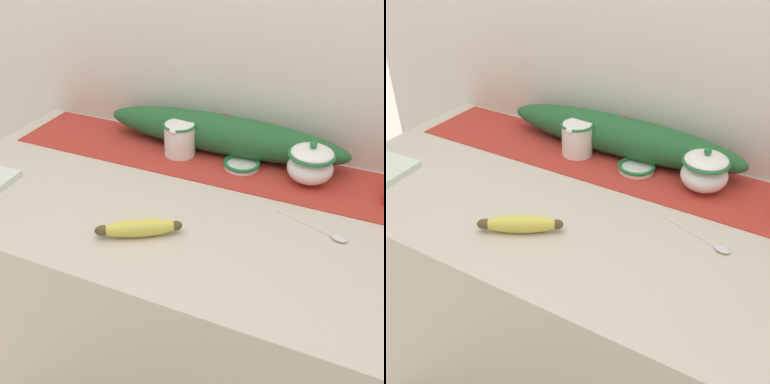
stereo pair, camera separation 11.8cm
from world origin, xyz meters
The scene contains 9 objects.
countertop centered at (0.00, 0.00, 0.46)m, with size 1.35×0.71×0.92m, color beige.
back_wall centered at (0.00, 0.37, 1.20)m, with size 2.15×0.04×2.40m, color silver.
table_runner centered at (0.00, 0.22, 0.92)m, with size 1.24×0.25×0.00m, color #B23328.
cream_pitcher centered at (-0.11, 0.22, 0.98)m, with size 0.10×0.12×0.10m.
sugar_bowl centered at (0.28, 0.22, 0.98)m, with size 0.13×0.13×0.12m.
small_dish centered at (0.09, 0.22, 0.93)m, with size 0.11×0.11×0.02m.
banana centered at (-0.02, -0.18, 0.94)m, with size 0.19×0.13×0.04m.
spoon centered at (0.39, 0.00, 0.92)m, with size 0.19×0.08×0.01m.
poinsettia_garland centered at (0.00, 0.29, 0.98)m, with size 0.75×0.13×0.12m.
Camera 1 is at (0.45, -0.94, 1.60)m, focal length 45.00 mm.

